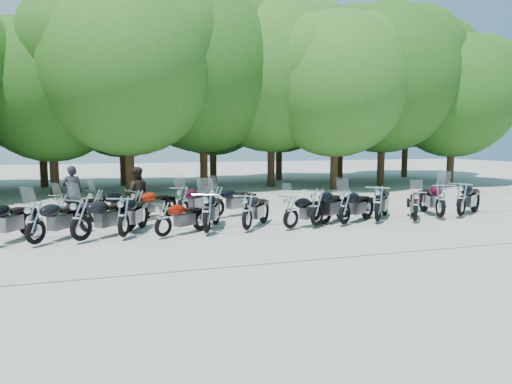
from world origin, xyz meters
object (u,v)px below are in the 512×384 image
object	(u,v)px
motorcycle_6	(247,211)
rider_0	(72,192)
motorcycle_9	(345,206)
motorcycle_8	(317,206)
motorcycle_15	(97,205)
motorcycle_17	(183,201)
motorcycle_16	(138,204)
motorcycle_18	(217,201)
motorcycle_12	(441,199)
motorcycle_5	(207,211)
motorcycle_7	(291,211)
motorcycle_14	(61,208)
motorcycle_2	(81,218)
motorcycle_3	(123,215)
motorcycle_11	(415,205)
rider_1	(137,193)
motorcycle_4	(163,218)
motorcycle_10	(378,202)
motorcycle_1	(35,221)
motorcycle_13	(462,198)

from	to	relation	value
motorcycle_6	rider_0	distance (m)	6.69
motorcycle_9	motorcycle_8	bearing A→B (deg)	56.92
motorcycle_15	motorcycle_17	distance (m)	2.78
motorcycle_16	motorcycle_18	xyz separation A→B (m)	(2.68, -0.13, 0.03)
motorcycle_16	motorcycle_12	bearing A→B (deg)	-147.23
motorcycle_5	motorcycle_7	xyz separation A→B (m)	(2.60, -0.06, -0.09)
motorcycle_8	motorcycle_14	xyz separation A→B (m)	(-7.71, 2.76, -0.11)
motorcycle_6	motorcycle_7	xyz separation A→B (m)	(1.35, -0.16, -0.04)
motorcycle_2	motorcycle_8	world-z (taller)	motorcycle_8
motorcycle_14	motorcycle_18	bearing A→B (deg)	-136.53
motorcycle_3	motorcycle_11	xyz separation A→B (m)	(9.38, -0.24, -0.07)
motorcycle_8	motorcycle_18	bearing A→B (deg)	10.10
motorcycle_16	motorcycle_17	world-z (taller)	motorcycle_17
motorcycle_2	motorcycle_9	distance (m)	7.93
motorcycle_17	motorcycle_18	distance (m)	1.20
rider_1	motorcycle_14	bearing A→B (deg)	16.46
motorcycle_3	motorcycle_15	size ratio (longest dim) A/B	1.04
motorcycle_4	motorcycle_8	xyz separation A→B (m)	(4.79, 0.16, 0.12)
motorcycle_9	motorcycle_17	xyz separation A→B (m)	(-4.82, 2.62, 0.01)
motorcycle_12	motorcycle_10	bearing A→B (deg)	20.52
motorcycle_7	motorcycle_11	size ratio (longest dim) A/B	1.00
motorcycle_1	motorcycle_2	world-z (taller)	motorcycle_2
motorcycle_18	motorcycle_15	bearing A→B (deg)	60.79
motorcycle_5	motorcycle_16	xyz separation A→B (m)	(-1.79, 2.75, -0.09)
motorcycle_7	motorcycle_14	size ratio (longest dim) A/B	1.04
motorcycle_7	motorcycle_14	bearing A→B (deg)	42.71
motorcycle_8	motorcycle_12	world-z (taller)	motorcycle_12
motorcycle_2	motorcycle_7	xyz separation A→B (m)	(6.02, -0.04, -0.08)
motorcycle_7	motorcycle_16	distance (m)	5.22
motorcycle_3	rider_1	xyz separation A→B (m)	(0.53, 3.37, 0.23)
motorcycle_9	motorcycle_13	world-z (taller)	motorcycle_13
motorcycle_5	rider_1	xyz separation A→B (m)	(-1.79, 3.52, 0.21)
motorcycle_3	rider_1	size ratio (longest dim) A/B	1.33
motorcycle_6	motorcycle_15	size ratio (longest dim) A/B	0.99
motorcycle_5	rider_1	bearing A→B (deg)	-42.44
motorcycle_5	motorcycle_17	distance (m)	2.72
motorcycle_4	motorcycle_16	size ratio (longest dim) A/B	0.94
motorcycle_11	motorcycle_14	xyz separation A→B (m)	(-11.25, 2.91, -0.02)
motorcycle_4	motorcycle_9	xyz separation A→B (m)	(5.77, 0.17, 0.08)
motorcycle_12	motorcycle_2	bearing A→B (deg)	21.30
motorcycle_14	motorcycle_17	size ratio (longest dim) A/B	0.89
motorcycle_5	motorcycle_12	bearing A→B (deg)	-158.12
motorcycle_5	motorcycle_8	size ratio (longest dim) A/B	1.01
motorcycle_2	motorcycle_3	size ratio (longest dim) A/B	1.01
motorcycle_8	motorcycle_17	size ratio (longest dim) A/B	1.05
motorcycle_16	rider_1	distance (m)	0.82
motorcycle_12	motorcycle_14	world-z (taller)	motorcycle_12
motorcycle_6	motorcycle_16	xyz separation A→B (m)	(-3.04, 2.65, -0.03)
motorcycle_8	motorcycle_17	bearing A→B (deg)	19.73
motorcycle_7	motorcycle_10	xyz separation A→B (m)	(3.20, 0.23, 0.10)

